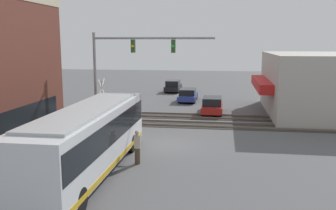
{
  "coord_description": "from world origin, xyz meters",
  "views": [
    {
      "loc": [
        -22.18,
        -3.55,
        6.37
      ],
      "look_at": [
        3.69,
        0.31,
        1.9
      ],
      "focal_mm": 40.0,
      "sensor_mm": 36.0,
      "label": 1
    }
  ],
  "objects_px": {
    "city_bus": "(89,137)",
    "parked_car_black": "(173,86)",
    "parked_car_red": "(212,106)",
    "pedestrian_near_bus": "(137,147)",
    "crossing_signal": "(102,99)",
    "parked_car_blue": "(188,95)"
  },
  "relations": [
    {
      "from": "parked_car_blue",
      "to": "parked_car_black",
      "type": "xyz_separation_m",
      "value": [
        7.39,
        2.6,
        0.03
      ]
    },
    {
      "from": "city_bus",
      "to": "parked_car_red",
      "type": "relative_size",
      "value": 2.62
    },
    {
      "from": "crossing_signal",
      "to": "pedestrian_near_bus",
      "type": "xyz_separation_m",
      "value": [
        -7.0,
        -4.23,
        -1.37
      ]
    },
    {
      "from": "parked_car_red",
      "to": "parked_car_black",
      "type": "xyz_separation_m",
      "value": [
        13.92,
        5.4,
        -0.0
      ]
    },
    {
      "from": "pedestrian_near_bus",
      "to": "parked_car_red",
      "type": "bearing_deg",
      "value": -13.2
    },
    {
      "from": "parked_car_blue",
      "to": "parked_car_black",
      "type": "height_order",
      "value": "parked_car_black"
    },
    {
      "from": "crossing_signal",
      "to": "pedestrian_near_bus",
      "type": "relative_size",
      "value": 2.12
    },
    {
      "from": "crossing_signal",
      "to": "pedestrian_near_bus",
      "type": "distance_m",
      "value": 8.29
    },
    {
      "from": "parked_car_red",
      "to": "pedestrian_near_bus",
      "type": "bearing_deg",
      "value": 166.8
    },
    {
      "from": "parked_car_red",
      "to": "pedestrian_near_bus",
      "type": "height_order",
      "value": "pedestrian_near_bus"
    },
    {
      "from": "crossing_signal",
      "to": "city_bus",
      "type": "bearing_deg",
      "value": -165.53
    },
    {
      "from": "city_bus",
      "to": "crossing_signal",
      "type": "relative_size",
      "value": 3.15
    },
    {
      "from": "parked_car_blue",
      "to": "pedestrian_near_bus",
      "type": "distance_m",
      "value": 21.18
    },
    {
      "from": "parked_car_red",
      "to": "parked_car_black",
      "type": "relative_size",
      "value": 1.02
    },
    {
      "from": "parked_car_red",
      "to": "pedestrian_near_bus",
      "type": "xyz_separation_m",
      "value": [
        -14.63,
        3.43,
        0.23
      ]
    },
    {
      "from": "pedestrian_near_bus",
      "to": "parked_car_black",
      "type": "bearing_deg",
      "value": 3.94
    },
    {
      "from": "city_bus",
      "to": "pedestrian_near_bus",
      "type": "bearing_deg",
      "value": -48.34
    },
    {
      "from": "crossing_signal",
      "to": "pedestrian_near_bus",
      "type": "bearing_deg",
      "value": -148.87
    },
    {
      "from": "crossing_signal",
      "to": "pedestrian_near_bus",
      "type": "height_order",
      "value": "crossing_signal"
    },
    {
      "from": "parked_car_blue",
      "to": "parked_car_red",
      "type": "bearing_deg",
      "value": -156.81
    },
    {
      "from": "city_bus",
      "to": "pedestrian_near_bus",
      "type": "distance_m",
      "value": 2.78
    },
    {
      "from": "city_bus",
      "to": "parked_car_black",
      "type": "xyz_separation_m",
      "value": [
        30.31,
        -0.0,
        -1.12
      ]
    }
  ]
}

